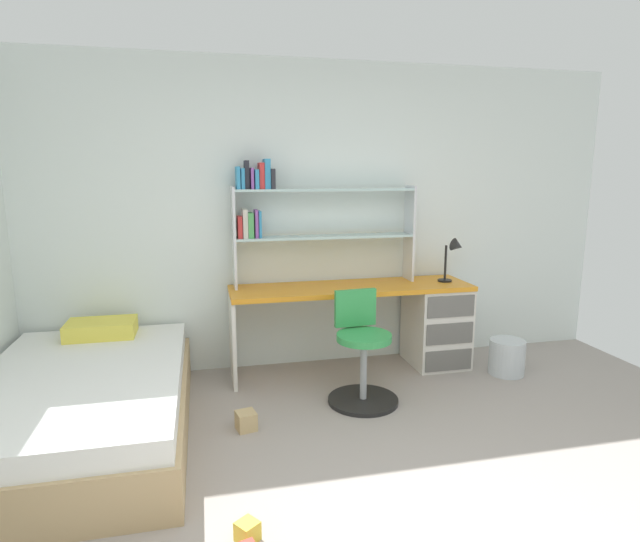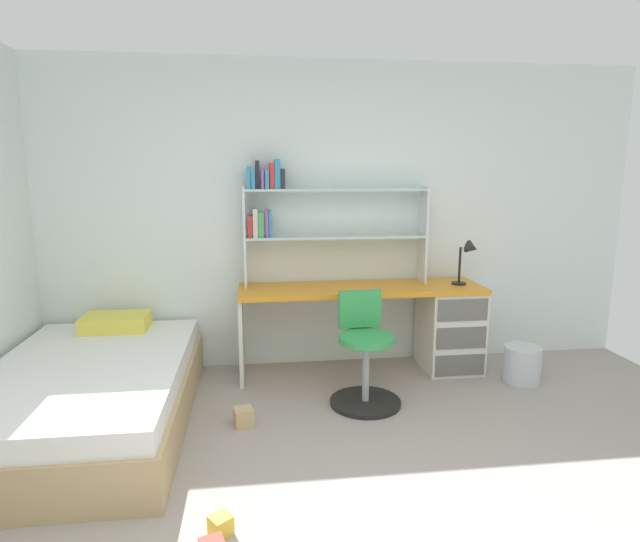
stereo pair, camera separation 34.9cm
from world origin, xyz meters
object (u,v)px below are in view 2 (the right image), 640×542
object	(u,v)px
desk	(424,321)
desk_lamp	(469,255)
toy_block_yellow_3	(221,525)
bed_platform	(90,395)
toy_block_natural_0	(244,417)
bookshelf_hutch	(307,211)
swivel_chair	(365,360)
waste_bin	(522,364)

from	to	relation	value
desk	desk_lamp	bearing A→B (deg)	-7.14
desk	toy_block_yellow_3	size ratio (longest dim) A/B	21.83
bed_platform	toy_block_natural_0	size ratio (longest dim) A/B	16.40
desk	bookshelf_hutch	world-z (taller)	bookshelf_hutch
desk	toy_block_yellow_3	xyz separation A→B (m)	(-1.60, -1.91, -0.38)
swivel_chair	waste_bin	distance (m)	1.38
desk_lamp	bed_platform	world-z (taller)	desk_lamp
swivel_chair	bed_platform	size ratio (longest dim) A/B	0.40
desk	toy_block_natural_0	world-z (taller)	desk
desk	swivel_chair	size ratio (longest dim) A/B	2.48
toy_block_yellow_3	swivel_chair	bearing A→B (deg)	53.79
desk	bed_platform	size ratio (longest dim) A/B	1.00
toy_block_natural_0	toy_block_yellow_3	size ratio (longest dim) A/B	1.33
bookshelf_hutch	waste_bin	size ratio (longest dim) A/B	5.20
bed_platform	waste_bin	bearing A→B (deg)	6.29
desk_lamp	toy_block_yellow_3	distance (m)	2.86
bed_platform	desk_lamp	bearing A→B (deg)	13.29
bookshelf_hutch	toy_block_yellow_3	distance (m)	2.52
desk	waste_bin	bearing A→B (deg)	-27.26
bookshelf_hutch	swivel_chair	size ratio (longest dim) A/B	1.88
desk_lamp	waste_bin	bearing A→B (deg)	-41.88
waste_bin	toy_block_natural_0	distance (m)	2.28
bed_platform	toy_block_natural_0	distance (m)	1.03
waste_bin	swivel_chair	bearing A→B (deg)	-170.36
desk_lamp	bed_platform	size ratio (longest dim) A/B	0.19
desk_lamp	swivel_chair	distance (m)	1.32
desk_lamp	waste_bin	size ratio (longest dim) A/B	1.30
desk	bookshelf_hutch	xyz separation A→B (m)	(-0.98, 0.15, 0.94)
desk_lamp	swivel_chair	xyz separation A→B (m)	(-0.99, -0.55, -0.67)
desk	toy_block_yellow_3	distance (m)	2.52
desk	bed_platform	bearing A→B (deg)	-164.00
desk	desk_lamp	xyz separation A→B (m)	(0.35, -0.04, 0.57)
desk_lamp	bookshelf_hutch	bearing A→B (deg)	171.57
desk	bed_platform	world-z (taller)	desk
desk_lamp	toy_block_natural_0	bearing A→B (deg)	-156.58
toy_block_yellow_3	desk_lamp	bearing A→B (deg)	43.72
toy_block_yellow_3	desk	bearing A→B (deg)	50.07
toy_block_yellow_3	bookshelf_hutch	bearing A→B (deg)	73.27
desk	toy_block_yellow_3	bearing A→B (deg)	-129.93
desk	toy_block_yellow_3	world-z (taller)	desk
bookshelf_hutch	toy_block_natural_0	world-z (taller)	bookshelf_hutch
desk	bookshelf_hutch	size ratio (longest dim) A/B	1.32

